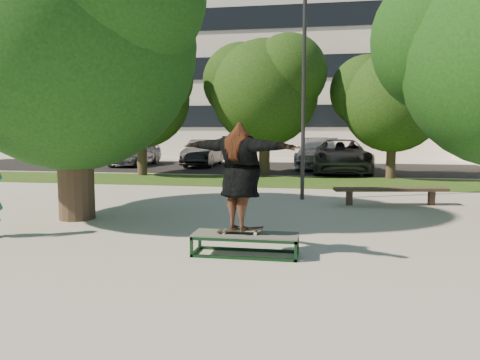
% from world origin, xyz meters
% --- Properties ---
extents(ground, '(120.00, 120.00, 0.00)m').
position_xyz_m(ground, '(0.00, 0.00, 0.00)').
color(ground, '#A9A59B').
rests_on(ground, ground).
extents(grass_strip, '(30.00, 4.00, 0.02)m').
position_xyz_m(grass_strip, '(1.00, 9.50, 0.01)').
color(grass_strip, '#1E4012').
rests_on(grass_strip, ground).
extents(asphalt_strip, '(40.00, 8.00, 0.01)m').
position_xyz_m(asphalt_strip, '(0.00, 16.00, 0.01)').
color(asphalt_strip, black).
rests_on(asphalt_strip, ground).
extents(tree_left, '(6.96, 5.95, 7.12)m').
position_xyz_m(tree_left, '(-4.29, 1.09, 4.42)').
color(tree_left, '#38281E').
rests_on(tree_left, ground).
extents(bg_tree_left, '(5.28, 4.51, 5.77)m').
position_xyz_m(bg_tree_left, '(-6.57, 11.07, 3.73)').
color(bg_tree_left, '#38281E').
rests_on(bg_tree_left, ground).
extents(bg_tree_mid, '(5.76, 4.92, 6.24)m').
position_xyz_m(bg_tree_mid, '(-1.08, 12.08, 4.02)').
color(bg_tree_mid, '#38281E').
rests_on(bg_tree_mid, ground).
extents(bg_tree_right, '(5.04, 4.31, 5.43)m').
position_xyz_m(bg_tree_right, '(4.43, 11.57, 3.49)').
color(bg_tree_right, '#38281E').
rests_on(bg_tree_right, ground).
extents(lamppost, '(0.25, 0.15, 6.11)m').
position_xyz_m(lamppost, '(1.00, 5.00, 3.15)').
color(lamppost, '#2D2D30').
rests_on(lamppost, ground).
extents(office_building, '(30.00, 14.12, 16.00)m').
position_xyz_m(office_building, '(-2.00, 31.98, 8.00)').
color(office_building, silver).
rests_on(office_building, ground).
extents(grind_box, '(1.80, 0.60, 0.38)m').
position_xyz_m(grind_box, '(0.29, -1.50, 0.19)').
color(grind_box, '#113319').
rests_on(grind_box, ground).
extents(skater_rig, '(2.30, 1.42, 1.90)m').
position_xyz_m(skater_rig, '(0.20, -1.50, 1.36)').
color(skater_rig, white).
rests_on(skater_rig, grind_box).
extents(bench, '(3.20, 0.97, 0.49)m').
position_xyz_m(bench, '(3.50, 4.36, 0.41)').
color(bench, '#46372A').
rests_on(bench, ground).
extents(car_silver_a, '(1.95, 4.59, 1.55)m').
position_xyz_m(car_silver_a, '(-9.00, 16.23, 0.77)').
color(car_silver_a, '#A9A9AE').
rests_on(car_silver_a, asphalt_strip).
extents(car_dark, '(1.64, 4.54, 1.49)m').
position_xyz_m(car_dark, '(-5.00, 16.50, 0.75)').
color(car_dark, black).
rests_on(car_dark, asphalt_strip).
extents(car_grey, '(2.84, 5.86, 1.61)m').
position_xyz_m(car_grey, '(2.50, 13.98, 0.80)').
color(car_grey, '#4F4F53').
rests_on(car_grey, asphalt_strip).
extents(car_silver_b, '(2.57, 5.73, 1.63)m').
position_xyz_m(car_silver_b, '(1.44, 16.50, 0.82)').
color(car_silver_b, '#BABABF').
rests_on(car_silver_b, asphalt_strip).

